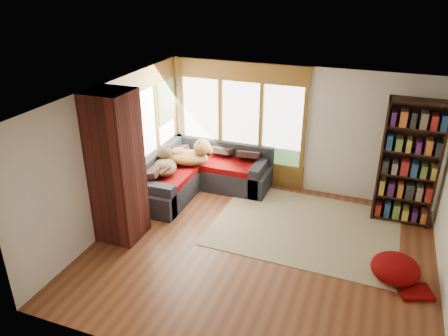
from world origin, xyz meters
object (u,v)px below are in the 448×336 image
Objects in this scene: sectional_sofa at (194,176)px; dog_tan at (191,155)px; dog_brindle at (164,164)px; brick_chimney at (116,168)px; area_rug at (305,227)px; bookshelf at (409,164)px; pouf at (396,268)px.

dog_tan is (-0.02, -0.05, 0.48)m from sectional_sofa.
sectional_sofa is at bearing -61.86° from dog_brindle.
dog_tan is at bearing 77.99° from brick_chimney.
sectional_sofa is 2.53× the size of dog_brindle.
dog_brindle is (-2.90, 0.13, 0.74)m from area_rug.
area_rug is at bearing -151.05° from bookshelf.
bookshelf is 4.14m from dog_tan.
pouf is at bearing -26.44° from sectional_sofa.
dog_tan reaches higher than pouf.
area_rug is 4.48× the size of pouf.
pouf is 4.42m from dog_tan.
dog_brindle is (-0.35, -0.51, -0.04)m from dog_tan.
dog_brindle reaches higher than sectional_sofa.
area_rug is 3.31× the size of dog_tan.
area_rug is at bearing 24.61° from brick_chimney.
area_rug is at bearing 147.96° from pouf.
brick_chimney is 2.32m from sectional_sofa.
bookshelf reaches higher than dog_brindle.
brick_chimney is 1.12× the size of bookshelf.
dog_brindle is (-0.38, -0.56, 0.44)m from sectional_sofa.
bookshelf is (4.54, 2.23, -0.14)m from brick_chimney.
sectional_sofa is at bearing 164.72° from area_rug.
area_rug is 1.82m from pouf.
sectional_sofa is 2.63m from area_rug.
dog_tan is (-4.08, 1.60, 0.58)m from pouf.
dog_brindle is (-4.43, 1.09, 0.54)m from pouf.
bookshelf is (1.57, 0.87, 1.15)m from area_rug.
bookshelf is at bearing 88.76° from pouf.
area_rug is 2.99m from dog_brindle.
brick_chimney is 3.61× the size of pouf.
bookshelf is 2.37× the size of dog_tan.
dog_brindle is at bearing 166.18° from pouf.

